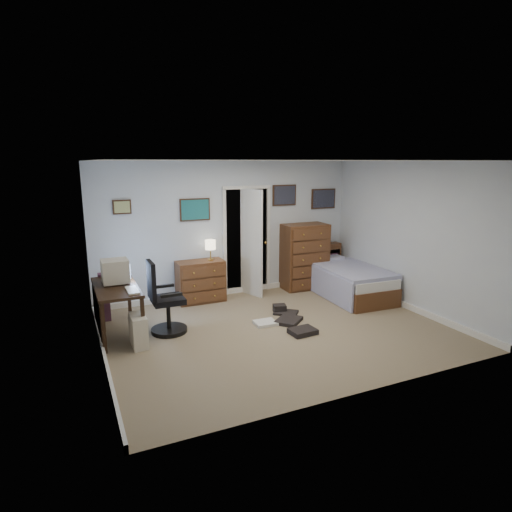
{
  "coord_description": "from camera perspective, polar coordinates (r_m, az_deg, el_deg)",
  "views": [
    {
      "loc": [
        -2.79,
        -5.41,
        2.48
      ],
      "look_at": [
        -0.21,
        0.3,
        1.1
      ],
      "focal_mm": 30.0,
      "sensor_mm": 36.0,
      "label": 1
    }
  ],
  "objects": [
    {
      "name": "computer_desk",
      "position": [
        6.53,
        -18.85,
        -5.32
      ],
      "size": [
        0.6,
        1.28,
        0.74
      ],
      "rotation": [
        0.0,
        0.0,
        0.01
      ],
      "color": "black",
      "rests_on": "floor"
    },
    {
      "name": "doorway",
      "position": [
        8.43,
        -2.05,
        2.32
      ],
      "size": [
        0.96,
        1.12,
        2.05
      ],
      "color": "black",
      "rests_on": "floor"
    },
    {
      "name": "low_dresser",
      "position": [
        7.79,
        -7.4,
        -3.36
      ],
      "size": [
        0.84,
        0.42,
        0.75
      ],
      "primitive_type": "cube",
      "rotation": [
        0.0,
        0.0,
        -0.0
      ],
      "color": "brown",
      "rests_on": "floor"
    },
    {
      "name": "media_stack",
      "position": [
        7.22,
        -19.56,
        -5.17
      ],
      "size": [
        0.16,
        0.16,
        0.77
      ],
      "primitive_type": "cube",
      "rotation": [
        0.0,
        0.0,
        -0.06
      ],
      "color": "maroon",
      "rests_on": "floor"
    },
    {
      "name": "pc_tower",
      "position": [
        6.15,
        -15.38,
        -9.59
      ],
      "size": [
        0.21,
        0.41,
        0.44
      ],
      "rotation": [
        0.0,
        0.0,
        0.01
      ],
      "color": "beige",
      "rests_on": "floor"
    },
    {
      "name": "floor_clutter",
      "position": [
        6.84,
        4.14,
        -8.57
      ],
      "size": [
        0.93,
        1.25,
        0.13
      ],
      "rotation": [
        0.0,
        0.0,
        0.31
      ],
      "color": "black",
      "rests_on": "floor"
    },
    {
      "name": "crt_monitor",
      "position": [
        6.59,
        -18.25,
        -1.94
      ],
      "size": [
        0.39,
        0.36,
        0.35
      ],
      "rotation": [
        0.0,
        0.0,
        0.01
      ],
      "color": "beige",
      "rests_on": "computer_desk"
    },
    {
      "name": "bed",
      "position": [
        8.26,
        12.1,
        -3.22
      ],
      "size": [
        1.09,
        1.93,
        0.62
      ],
      "rotation": [
        0.0,
        0.0,
        -0.05
      ],
      "color": "brown",
      "rests_on": "floor"
    },
    {
      "name": "keyboard",
      "position": [
        6.17,
        -16.16,
        -4.4
      ],
      "size": [
        0.15,
        0.39,
        0.02
      ],
      "primitive_type": "cube",
      "rotation": [
        0.0,
        0.0,
        0.01
      ],
      "color": "beige",
      "rests_on": "computer_desk"
    },
    {
      "name": "table_lamp",
      "position": [
        7.7,
        -6.11,
        1.41
      ],
      "size": [
        0.19,
        0.19,
        0.37
      ],
      "rotation": [
        0.0,
        0.0,
        -0.0
      ],
      "color": "gold",
      "rests_on": "low_dresser"
    },
    {
      "name": "headboard_bookcase",
      "position": [
        8.92,
        8.51,
        -0.92
      ],
      "size": [
        0.94,
        0.3,
        0.84
      ],
      "rotation": [
        0.0,
        0.0,
        0.07
      ],
      "color": "brown",
      "rests_on": "floor"
    },
    {
      "name": "office_chair",
      "position": [
        6.45,
        -12.18,
        -6.45
      ],
      "size": [
        0.53,
        0.54,
        1.1
      ],
      "rotation": [
        0.0,
        0.0,
        0.0
      ],
      "color": "black",
      "rests_on": "floor"
    },
    {
      "name": "wall_posters",
      "position": [
        8.15,
        0.15,
        7.26
      ],
      "size": [
        4.38,
        0.04,
        0.6
      ],
      "color": "#331E11",
      "rests_on": "floor"
    },
    {
      "name": "tall_dresser",
      "position": [
        8.55,
        6.44,
        -0.05
      ],
      "size": [
        0.9,
        0.55,
        1.29
      ],
      "primitive_type": "cube",
      "rotation": [
        0.0,
        0.0,
        -0.04
      ],
      "color": "brown",
      "rests_on": "floor"
    },
    {
      "name": "floor",
      "position": [
        6.58,
        2.8,
        -9.84
      ],
      "size": [
        5.0,
        4.0,
        0.02
      ],
      "primitive_type": "cube",
      "color": "gray",
      "rests_on": "ground"
    }
  ]
}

